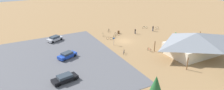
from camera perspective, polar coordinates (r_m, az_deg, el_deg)
name	(u,v)px	position (r m, az deg, el deg)	size (l,w,h in m)	color
ground	(125,41)	(55.55, 3.54, 1.09)	(160.00, 160.00, 0.00)	#937047
parking_lot_asphalt	(17,71)	(44.83, -24.96, -6.49)	(42.39, 33.58, 0.05)	#56565B
bike_pavilion	(195,42)	(51.05, 22.24, 0.81)	(15.79, 10.48, 4.98)	beige
trash_bin	(119,32)	(61.19, 1.83, 3.60)	(0.60, 0.60, 0.90)	brown
lot_sign	(114,40)	(52.22, 0.48, 1.39)	(0.56, 0.08, 2.20)	#99999E
bicycle_yellow_yard_center	(115,36)	(57.95, 0.75, 2.42)	(1.46, 0.83, 0.82)	black
bicycle_teal_back_row	(145,27)	(66.84, 9.21, 4.86)	(1.51, 0.93, 0.81)	black
bicycle_silver_edge_north	(117,34)	(59.80, 1.38, 3.09)	(1.19, 1.32, 0.85)	black
bicycle_green_yard_front	(103,35)	(59.11, -2.50, 2.83)	(0.80, 1.62, 0.83)	black
bicycle_black_by_bin	(109,30)	(62.99, -0.97, 4.08)	(1.12, 1.44, 0.83)	black
bicycle_orange_yard_left	(110,38)	(56.34, -0.69, 1.88)	(1.40, 1.17, 0.89)	black
bicycle_blue_trailside	(124,52)	(47.87, 3.34, -2.00)	(1.10, 1.34, 0.85)	black
bicycle_white_mid_cluster	(157,28)	(66.78, 12.34, 4.63)	(1.68, 0.48, 0.82)	black
bicycle_red_lone_east	(150,50)	(49.88, 10.46, -1.33)	(0.48, 1.68, 0.81)	black
car_silver_far_end	(55,39)	(57.32, -15.67, 1.74)	(4.58, 3.49, 1.37)	#BCBCC1
car_black_second_row	(65,78)	(37.86, -13.01, -9.01)	(4.85, 2.63, 1.33)	black
car_blue_back_corner	(67,55)	(46.55, -12.38, -2.77)	(4.63, 3.30, 1.35)	#1E42B2
visitor_crossing_yard	(153,28)	(64.62, 11.35, 4.61)	(0.36, 0.39, 1.72)	#2D3347
visitor_near_lot	(135,31)	(61.36, 6.48, 3.91)	(0.40, 0.39, 1.63)	#2D3347
visitor_at_bikes	(176,35)	(60.49, 17.30, 2.80)	(0.38, 0.40, 1.72)	#2D3347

